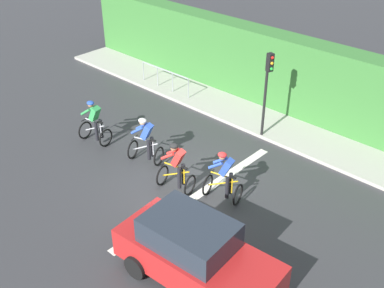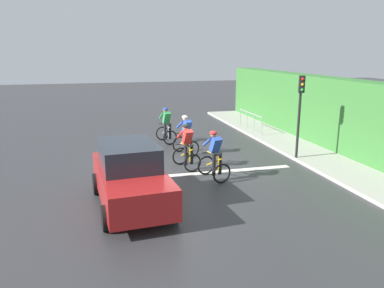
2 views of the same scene
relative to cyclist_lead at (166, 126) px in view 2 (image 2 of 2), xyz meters
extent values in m
plane|color=#333335|center=(0.25, -4.18, -0.80)|extent=(80.00, 80.00, 0.00)
cube|color=#ADA89E|center=(5.74, -2.18, -0.74)|extent=(2.80, 19.64, 0.12)
cube|color=gray|center=(6.64, -2.18, -0.57)|extent=(0.44, 19.64, 0.45)
cube|color=#387533|center=(6.94, -2.18, 0.76)|extent=(1.10, 19.64, 3.11)
cube|color=silver|center=(0.25, -4.87, -0.79)|extent=(7.00, 0.30, 0.01)
torus|color=black|center=(-0.09, 0.54, -0.46)|extent=(0.68, 0.18, 0.68)
torus|color=black|center=(0.08, -0.46, -0.46)|extent=(0.68, 0.18, 0.68)
cylinder|color=silver|center=(-0.01, 0.04, -0.21)|extent=(0.21, 0.98, 0.51)
cylinder|color=silver|center=(0.05, -0.26, -0.18)|extent=(0.04, 0.04, 0.55)
cylinder|color=silver|center=(-0.02, 0.09, 0.07)|extent=(0.17, 0.71, 0.04)
cube|color=black|center=(0.05, -0.26, 0.11)|extent=(0.14, 0.23, 0.04)
cylinder|color=black|center=(-0.08, 0.44, 0.04)|extent=(0.42, 0.10, 0.03)
cube|color=green|center=(0.01, -0.06, 0.41)|extent=(0.37, 0.45, 0.57)
sphere|color=#9E7051|center=(-0.02, 0.09, 0.72)|extent=(0.20, 0.20, 0.20)
ellipsoid|color=#264CB2|center=(-0.02, 0.09, 0.79)|extent=(0.28, 0.32, 0.14)
cylinder|color=black|center=(-0.09, -0.18, -0.23)|extent=(0.12, 0.12, 0.74)
cylinder|color=black|center=(0.15, -0.14, -0.23)|extent=(0.12, 0.12, 0.74)
cylinder|color=green|center=(-0.20, 0.19, 0.47)|extent=(0.17, 0.49, 0.37)
cylinder|color=green|center=(0.12, 0.25, 0.47)|extent=(0.17, 0.49, 0.37)
torus|color=black|center=(0.23, -1.78, -0.46)|extent=(0.66, 0.27, 0.68)
torus|color=black|center=(0.54, -2.75, -0.46)|extent=(0.66, 0.27, 0.68)
cylinder|color=silver|center=(0.39, -2.27, -0.21)|extent=(0.35, 0.95, 0.51)
cylinder|color=silver|center=(0.48, -2.56, -0.18)|extent=(0.04, 0.04, 0.55)
cylinder|color=silver|center=(0.37, -2.22, 0.07)|extent=(0.26, 0.69, 0.04)
cube|color=black|center=(0.48, -2.56, 0.11)|extent=(0.16, 0.24, 0.04)
cylinder|color=black|center=(0.26, -1.88, 0.04)|extent=(0.41, 0.16, 0.03)
cube|color=#2D51B7|center=(0.42, -2.36, 0.41)|extent=(0.41, 0.48, 0.57)
sphere|color=tan|center=(0.37, -2.22, 0.72)|extent=(0.20, 0.20, 0.20)
ellipsoid|color=silver|center=(0.37, -2.22, 0.79)|extent=(0.32, 0.34, 0.14)
cylinder|color=black|center=(0.34, -2.50, -0.23)|extent=(0.12, 0.12, 0.74)
cylinder|color=black|center=(0.56, -2.42, -0.23)|extent=(0.12, 0.12, 0.74)
cylinder|color=#2D51B7|center=(0.18, -2.14, 0.47)|extent=(0.23, 0.48, 0.37)
cylinder|color=#2D51B7|center=(0.48, -2.04, 0.47)|extent=(0.23, 0.48, 0.37)
torus|color=black|center=(-0.15, -3.65, -0.46)|extent=(0.68, 0.20, 0.68)
torus|color=black|center=(0.07, -4.65, -0.46)|extent=(0.68, 0.20, 0.68)
cylinder|color=gold|center=(-0.04, -4.15, -0.21)|extent=(0.25, 0.97, 0.51)
cylinder|color=gold|center=(0.02, -4.45, -0.18)|extent=(0.04, 0.04, 0.55)
cylinder|color=gold|center=(-0.05, -4.10, 0.07)|extent=(0.20, 0.71, 0.04)
cube|color=black|center=(0.02, -4.45, 0.11)|extent=(0.14, 0.24, 0.04)
cylinder|color=black|center=(-0.13, -3.75, 0.04)|extent=(0.42, 0.12, 0.03)
cube|color=red|center=(-0.02, -4.25, 0.41)|extent=(0.38, 0.46, 0.57)
sphere|color=#9E7051|center=(-0.05, -4.10, 0.72)|extent=(0.20, 0.20, 0.20)
ellipsoid|color=black|center=(-0.05, -4.10, 0.79)|extent=(0.29, 0.32, 0.14)
cylinder|color=black|center=(-0.12, -4.37, -0.23)|extent=(0.12, 0.12, 0.74)
cylinder|color=black|center=(0.12, -4.32, -0.23)|extent=(0.12, 0.12, 0.74)
cylinder|color=red|center=(-0.24, -4.00, 0.47)|extent=(0.19, 0.49, 0.37)
cylinder|color=red|center=(0.07, -3.94, 0.47)|extent=(0.19, 0.49, 0.37)
torus|color=black|center=(0.45, -5.04, -0.46)|extent=(0.67, 0.22, 0.68)
torus|color=black|center=(0.70, -6.03, -0.46)|extent=(0.67, 0.22, 0.68)
cylinder|color=gold|center=(0.58, -5.53, -0.21)|extent=(0.28, 0.97, 0.51)
cylinder|color=gold|center=(0.65, -5.83, -0.18)|extent=(0.04, 0.04, 0.55)
cylinder|color=gold|center=(0.56, -5.49, 0.07)|extent=(0.22, 0.70, 0.04)
cube|color=black|center=(0.65, -5.83, 0.11)|extent=(0.15, 0.24, 0.04)
cylinder|color=black|center=(0.48, -5.14, 0.04)|extent=(0.42, 0.13, 0.03)
cube|color=#2D51B7|center=(0.60, -5.63, 0.41)|extent=(0.39, 0.47, 0.57)
sphere|color=#9E7051|center=(0.56, -5.49, 0.72)|extent=(0.20, 0.20, 0.20)
ellipsoid|color=red|center=(0.56, -5.49, 0.79)|extent=(0.30, 0.33, 0.14)
cylinder|color=black|center=(0.51, -5.76, -0.23)|extent=(0.12, 0.12, 0.74)
cylinder|color=black|center=(0.74, -5.70, -0.23)|extent=(0.12, 0.12, 0.74)
cylinder|color=#2D51B7|center=(0.38, -5.40, 0.47)|extent=(0.20, 0.49, 0.37)
cylinder|color=#2D51B7|center=(0.69, -5.32, 0.47)|extent=(0.20, 0.49, 0.37)
cube|color=#B21E1E|center=(-2.36, -7.17, -0.10)|extent=(2.01, 4.22, 0.80)
cube|color=#262D38|center=(-2.38, -6.92, 0.63)|extent=(1.66, 2.24, 0.66)
cylinder|color=black|center=(-1.43, -8.37, -0.48)|extent=(0.27, 0.65, 0.64)
cylinder|color=black|center=(-3.09, -8.50, -0.48)|extent=(0.27, 0.65, 0.64)
cylinder|color=black|center=(-1.63, -5.84, -0.48)|extent=(0.27, 0.65, 0.64)
cylinder|color=black|center=(-3.29, -5.97, -0.48)|extent=(0.27, 0.65, 0.64)
cube|color=#EAEACC|center=(-1.70, -9.13, 0.00)|extent=(0.29, 0.10, 0.16)
cube|color=#EAEACC|center=(-2.71, -9.21, 0.00)|extent=(0.29, 0.10, 0.16)
cylinder|color=black|center=(4.44, -4.23, 0.55)|extent=(0.10, 0.10, 2.70)
cube|color=black|center=(4.41, -4.33, 2.22)|extent=(0.25, 0.25, 0.64)
sphere|color=red|center=(4.38, -4.43, 2.42)|extent=(0.11, 0.11, 0.11)
sphere|color=orange|center=(4.38, -4.43, 2.22)|extent=(0.11, 0.11, 0.11)
sphere|color=green|center=(4.38, -4.43, 2.02)|extent=(0.11, 0.11, 0.11)
cylinder|color=#999EA3|center=(4.84, 1.35, 0.20)|extent=(0.07, 2.84, 0.05)
cylinder|color=#999EA3|center=(4.85, -0.07, -0.30)|extent=(0.04, 0.04, 1.00)
cylinder|color=#999EA3|center=(4.85, 0.88, -0.30)|extent=(0.04, 0.04, 1.00)
cylinder|color=#999EA3|center=(4.84, 1.83, -0.30)|extent=(0.04, 0.04, 1.00)
cylinder|color=#999EA3|center=(4.83, 2.77, -0.30)|extent=(0.04, 0.04, 1.00)
camera|label=1|loc=(-8.37, -12.59, 8.14)|focal=43.58mm
camera|label=2|loc=(-3.19, -17.14, 3.45)|focal=35.21mm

